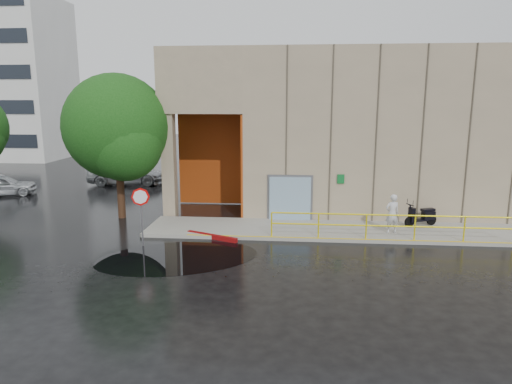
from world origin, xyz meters
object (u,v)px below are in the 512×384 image
car_a (2,185)px  tree_near (119,131)px  scooter (422,210)px  stop_sign (141,203)px  car_c (126,174)px  person (392,214)px  red_curb (212,236)px

car_a → tree_near: bearing=-138.9°
scooter → stop_sign: stop_sign is taller
car_a → car_c: size_ratio=0.74×
car_a → stop_sign: bearing=-149.4°
person → scooter: size_ratio=1.01×
person → scooter: 1.92m
person → car_c: size_ratio=0.32×
red_curb → car_c: 14.15m
stop_sign → car_c: bearing=120.1°
red_curb → tree_near: 6.98m
car_c → tree_near: 9.96m
scooter → red_curb: 9.27m
car_c → tree_near: bearing=-167.8°
scooter → car_a: size_ratio=0.43×
red_curb → car_c: car_c is taller
person → tree_near: tree_near is taller
car_c → stop_sign: bearing=-164.5°
car_c → person: bearing=-132.1°
scooter → car_c: car_c is taller
car_c → scooter: bearing=-126.7°
person → scooter: person is taller
person → stop_sign: bearing=-2.5°
person → stop_sign: (-9.99, -2.20, 0.74)m
red_curb → car_a: bearing=152.2°
red_curb → car_a: car_a is taller
scooter → tree_near: (-13.82, 0.69, 3.35)m
stop_sign → car_c: 13.99m
red_curb → tree_near: bearing=149.4°
stop_sign → red_curb: (2.53, 1.19, -1.63)m
person → scooter: bearing=-157.3°
scooter → stop_sign: bearing=174.1°
red_curb → scooter: bearing=13.6°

